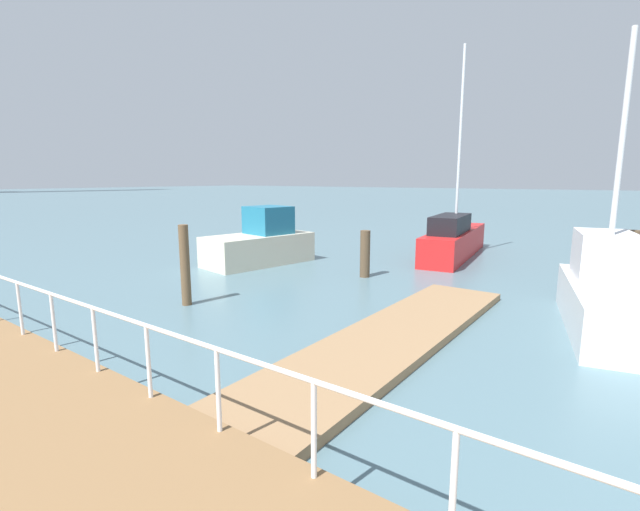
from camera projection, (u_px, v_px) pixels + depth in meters
ground_plane at (42, 278)px, 15.38m from camera, size 300.00×300.00×0.00m
floating_dock at (387, 341)px, 9.23m from camera, size 10.00×2.00×0.18m
boardwalk_railing at (217, 367)px, 5.24m from camera, size 0.06×25.84×1.08m
dock_piling_0 at (631, 271)px, 11.40m from camera, size 0.34×0.34×2.13m
dock_piling_1 at (185, 265)px, 11.99m from camera, size 0.26×0.26×2.21m
dock_piling_2 at (365, 254)px, 15.48m from camera, size 0.35×0.35×1.65m
moored_boat_0 at (454, 239)px, 19.47m from camera, size 7.48×2.45×8.91m
moored_boat_1 at (603, 294)px, 10.08m from camera, size 5.00×2.47×6.49m
moored_boat_3 at (260, 243)px, 17.96m from camera, size 4.66×2.72×2.31m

